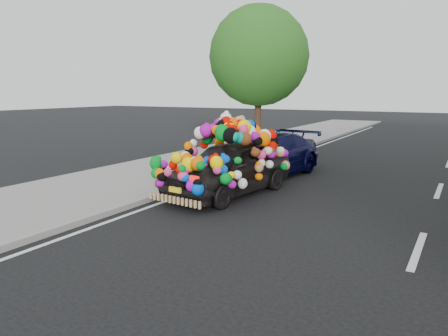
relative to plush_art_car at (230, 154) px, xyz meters
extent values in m
plane|color=black|center=(1.04, -1.97, -1.02)|extent=(100.00, 100.00, 0.00)
cube|color=gray|center=(-3.26, -1.97, -0.96)|extent=(4.00, 60.00, 0.12)
cube|color=gray|center=(-1.31, -1.97, -0.96)|extent=(0.15, 60.00, 0.13)
cylinder|color=#332114|center=(-2.76, 7.53, 0.34)|extent=(0.28, 0.28, 2.73)
sphere|color=#175617|center=(-2.76, 7.53, 3.01)|extent=(4.20, 4.20, 4.20)
imported|color=black|center=(0.00, 0.00, -0.34)|extent=(2.09, 4.16, 1.36)
cube|color=red|center=(-0.79, -1.93, -0.24)|extent=(0.23, 0.09, 0.14)
cube|color=red|center=(0.29, -2.07, -0.24)|extent=(0.23, 0.09, 0.14)
cube|color=yellow|center=(-0.25, -2.01, -0.54)|extent=(0.34, 0.08, 0.12)
imported|color=#050532|center=(-0.12, 2.53, -0.36)|extent=(2.36, 4.73, 1.32)
camera|label=1|loc=(5.23, -9.52, 1.59)|focal=35.00mm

